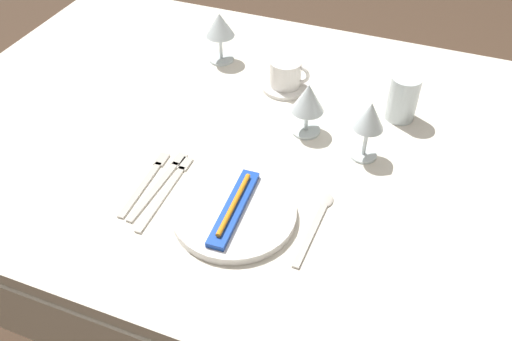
% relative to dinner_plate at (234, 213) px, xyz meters
% --- Properties ---
extents(ground_plane, '(6.00, 6.00, 0.00)m').
position_rel_dinner_plate_xyz_m(ground_plane, '(0.04, 0.27, -0.75)').
color(ground_plane, '#4C3828').
extents(dining_table, '(1.80, 1.11, 0.74)m').
position_rel_dinner_plate_xyz_m(dining_table, '(0.04, 0.27, -0.09)').
color(dining_table, silver).
rests_on(dining_table, ground).
extents(dinner_plate, '(0.25, 0.25, 0.02)m').
position_rel_dinner_plate_xyz_m(dinner_plate, '(0.00, 0.00, 0.00)').
color(dinner_plate, white).
rests_on(dinner_plate, dining_table).
extents(toothbrush_package, '(0.05, 0.21, 0.02)m').
position_rel_dinner_plate_xyz_m(toothbrush_package, '(0.00, 0.00, 0.02)').
color(toothbrush_package, blue).
rests_on(toothbrush_package, dinner_plate).
extents(fork_outer, '(0.02, 0.23, 0.00)m').
position_rel_dinner_plate_xyz_m(fork_outer, '(-0.16, 0.02, -0.01)').
color(fork_outer, beige).
rests_on(fork_outer, dining_table).
extents(fork_inner, '(0.03, 0.22, 0.00)m').
position_rel_dinner_plate_xyz_m(fork_inner, '(-0.18, 0.03, -0.01)').
color(fork_inner, beige).
rests_on(fork_inner, dining_table).
extents(fork_salad, '(0.03, 0.20, 0.00)m').
position_rel_dinner_plate_xyz_m(fork_salad, '(-0.21, 0.02, -0.01)').
color(fork_salad, beige).
rests_on(fork_salad, dining_table).
extents(spoon_soup, '(0.03, 0.20, 0.01)m').
position_rel_dinner_plate_xyz_m(spoon_soup, '(0.16, 0.05, -0.01)').
color(spoon_soup, beige).
rests_on(spoon_soup, dining_table).
extents(saucer_left, '(0.12, 0.12, 0.01)m').
position_rel_dinner_plate_xyz_m(saucer_left, '(-0.05, 0.47, -0.00)').
color(saucer_left, white).
rests_on(saucer_left, dining_table).
extents(coffee_cup_left, '(0.10, 0.08, 0.07)m').
position_rel_dinner_plate_xyz_m(coffee_cup_left, '(-0.05, 0.47, 0.04)').
color(coffee_cup_left, white).
rests_on(coffee_cup_left, saucer_left).
extents(wine_glass_centre, '(0.08, 0.08, 0.13)m').
position_rel_dinner_plate_xyz_m(wine_glass_centre, '(0.05, 0.31, 0.08)').
color(wine_glass_centre, silver).
rests_on(wine_glass_centre, dining_table).
extents(wine_glass_right, '(0.08, 0.08, 0.14)m').
position_rel_dinner_plate_xyz_m(wine_glass_right, '(-0.26, 0.53, 0.09)').
color(wine_glass_right, silver).
rests_on(wine_glass_right, dining_table).
extents(wine_glass_far, '(0.07, 0.07, 0.14)m').
position_rel_dinner_plate_xyz_m(wine_glass_far, '(0.20, 0.27, 0.09)').
color(wine_glass_far, silver).
rests_on(wine_glass_far, dining_table).
extents(drink_tumbler, '(0.07, 0.07, 0.11)m').
position_rel_dinner_plate_xyz_m(drink_tumbler, '(0.25, 0.44, 0.04)').
color(drink_tumbler, silver).
rests_on(drink_tumbler, dining_table).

